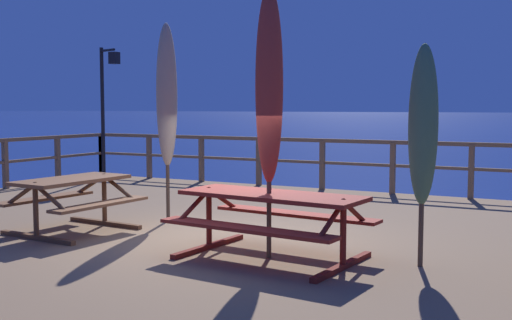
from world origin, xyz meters
TOP-DOWN VIEW (x-y plane):
  - ground_plane at (0.00, 0.00)m, footprint 600.00×600.00m
  - wooden_deck at (0.00, 0.00)m, footprint 14.03×10.99m
  - railing_waterside_far at (0.00, 5.34)m, footprint 13.83×0.10m
  - picnic_table_front_right at (-2.18, -0.60)m, footprint 1.51×1.70m
  - picnic_table_back_right at (0.99, -0.69)m, footprint 2.31×1.60m
  - patio_umbrella_short_mid at (0.96, -0.70)m, footprint 0.32×0.32m
  - patio_umbrella_tall_mid_left at (2.63, -0.27)m, footprint 0.32×0.32m
  - patio_umbrella_short_back at (-1.50, 0.74)m, footprint 0.32×0.32m
  - lamp_post_hooked at (-6.13, 4.74)m, footprint 0.67×0.30m

SIDE VIEW (x-z plane):
  - ground_plane at x=0.00m, z-range 0.00..0.00m
  - wooden_deck at x=0.00m, z-range 0.00..0.84m
  - picnic_table_front_right at x=-2.18m, z-range 1.00..1.77m
  - picnic_table_back_right at x=0.99m, z-range 1.01..1.79m
  - railing_waterside_far at x=0.00m, z-range 1.03..2.12m
  - patio_umbrella_tall_mid_left at x=2.63m, z-range 1.16..3.62m
  - patio_umbrella_short_back at x=-1.50m, z-range 1.25..4.28m
  - patio_umbrella_short_mid at x=0.96m, z-range 1.26..4.40m
  - lamp_post_hooked at x=-6.13m, z-range 1.35..4.55m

